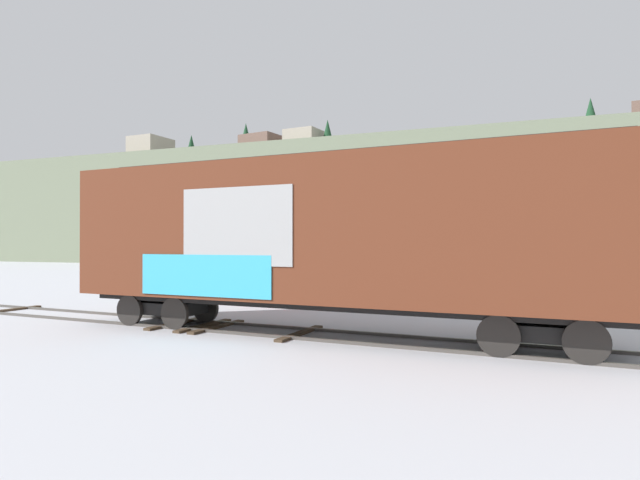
# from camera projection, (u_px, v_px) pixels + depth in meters

# --- Properties ---
(ground_plane) EXTENTS (260.00, 260.00, 0.00)m
(ground_plane) POSITION_uv_depth(u_px,v_px,m) (363.00, 339.00, 13.29)
(ground_plane) COLOR #B2B5BC
(track) EXTENTS (59.98, 5.38, 0.08)m
(track) POSITION_uv_depth(u_px,v_px,m) (298.00, 333.00, 13.98)
(track) COLOR #4C4742
(track) RESTS_ON ground_plane
(freight_car) EXTENTS (15.07, 3.67, 4.89)m
(freight_car) POSITION_uv_depth(u_px,v_px,m) (325.00, 233.00, 13.67)
(freight_car) COLOR #5B2B19
(freight_car) RESTS_ON ground_plane
(hillside) EXTENTS (159.69, 34.51, 18.36)m
(hillside) POSITION_uv_depth(u_px,v_px,m) (482.00, 208.00, 65.45)
(hillside) COLOR slate
(hillside) RESTS_ON ground_plane
(parked_car_red) EXTENTS (4.25, 2.20, 1.72)m
(parked_car_red) POSITION_uv_depth(u_px,v_px,m) (290.00, 282.00, 21.44)
(parked_car_red) COLOR #B21E1E
(parked_car_red) RESTS_ON ground_plane
(parked_car_white) EXTENTS (4.68, 2.07, 1.54)m
(parked_car_white) POSITION_uv_depth(u_px,v_px,m) (422.00, 289.00, 19.16)
(parked_car_white) COLOR silver
(parked_car_white) RESTS_ON ground_plane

